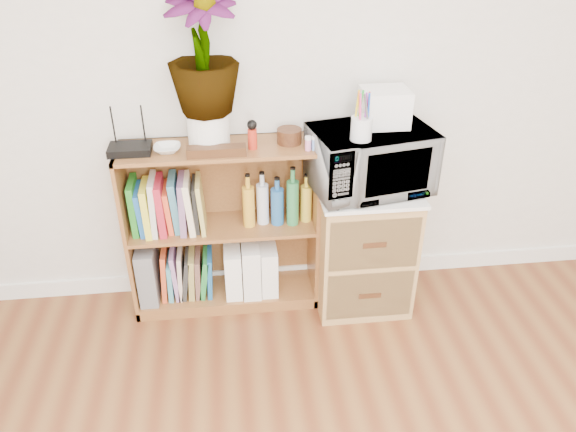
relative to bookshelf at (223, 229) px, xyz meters
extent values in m
cube|color=white|center=(0.35, 0.14, -0.42)|extent=(4.00, 0.02, 0.10)
cube|color=brown|center=(0.00, 0.00, 0.00)|extent=(1.00, 0.30, 0.95)
cube|color=#9E7542|center=(0.75, -0.08, -0.12)|extent=(0.50, 0.45, 0.70)
imported|color=white|center=(0.75, -0.08, 0.40)|extent=(0.64, 0.49, 0.32)
cylinder|color=silver|center=(0.67, -0.20, 0.62)|extent=(0.10, 0.10, 0.11)
cube|color=white|center=(0.82, -0.03, 0.65)|extent=(0.23, 0.19, 0.18)
cube|color=black|center=(-0.42, -0.02, 0.49)|extent=(0.20, 0.14, 0.04)
imported|color=silver|center=(-0.24, -0.03, 0.49)|extent=(0.13, 0.13, 0.03)
cylinder|color=white|center=(-0.04, 0.02, 0.56)|extent=(0.20, 0.20, 0.17)
imported|color=#2F6829|center=(-0.04, 0.02, 0.94)|extent=(0.33, 0.33, 0.59)
cube|color=#3C2510|center=(0.00, -0.10, 0.50)|extent=(0.28, 0.07, 0.04)
cylinder|color=#B62716|center=(0.17, -0.04, 0.53)|extent=(0.04, 0.04, 0.10)
cylinder|color=#33170E|center=(0.36, 0.01, 0.51)|extent=(0.12, 0.12, 0.07)
cube|color=pink|center=(0.47, -0.09, 0.50)|extent=(0.11, 0.04, 0.05)
cube|color=slate|center=(-0.42, 0.00, -0.24)|extent=(0.10, 0.26, 0.33)
cube|color=white|center=(0.04, -0.01, -0.26)|extent=(0.09, 0.23, 0.29)
cube|color=white|center=(0.14, -0.01, -0.25)|extent=(0.10, 0.25, 0.31)
cube|color=white|center=(0.24, -0.01, -0.26)|extent=(0.09, 0.23, 0.28)
cube|color=#238323|center=(-0.44, 0.00, 0.16)|extent=(0.03, 0.20, 0.28)
cube|color=#1C57A9|center=(-0.41, 0.00, 0.15)|extent=(0.04, 0.20, 0.24)
cube|color=yellow|center=(-0.38, 0.00, 0.16)|extent=(0.04, 0.20, 0.27)
cube|color=silver|center=(-0.34, 0.00, 0.18)|extent=(0.04, 0.20, 0.30)
cube|color=#B11E32|center=(-0.31, 0.00, 0.17)|extent=(0.04, 0.20, 0.29)
cube|color=#F3522A|center=(-0.27, 0.00, 0.14)|extent=(0.04, 0.20, 0.23)
cube|color=teal|center=(-0.24, 0.00, 0.17)|extent=(0.05, 0.20, 0.29)
cube|color=slate|center=(-0.20, 0.00, 0.17)|extent=(0.04, 0.20, 0.29)
cube|color=beige|center=(-0.16, 0.00, 0.17)|extent=(0.05, 0.20, 0.29)
cube|color=black|center=(-0.13, 0.00, 0.15)|extent=(0.02, 0.20, 0.26)
cube|color=tan|center=(-0.10, 0.00, 0.17)|extent=(0.04, 0.20, 0.28)
cylinder|color=gold|center=(0.14, 0.00, 0.17)|extent=(0.06, 0.06, 0.29)
cylinder|color=silver|center=(0.21, 0.00, 0.17)|extent=(0.06, 0.06, 0.29)
cylinder|color=#215A9D|center=(0.29, 0.00, 0.16)|extent=(0.07, 0.07, 0.26)
cylinder|color=#2E8046|center=(0.37, 0.00, 0.19)|extent=(0.06, 0.06, 0.32)
cylinder|color=gold|center=(0.45, 0.00, 0.16)|extent=(0.06, 0.06, 0.26)
cube|color=#D04B24|center=(-0.34, 0.00, -0.26)|extent=(0.04, 0.19, 0.29)
cube|color=teal|center=(-0.31, 0.00, -0.29)|extent=(0.03, 0.19, 0.23)
cube|color=#9B6FA7|center=(-0.28, 0.00, -0.26)|extent=(0.04, 0.19, 0.29)
cube|color=beige|center=(-0.25, 0.00, -0.27)|extent=(0.03, 0.19, 0.28)
cube|color=#2A2A2A|center=(-0.22, 0.00, -0.28)|extent=(0.06, 0.19, 0.25)
cube|color=olive|center=(-0.19, 0.00, -0.28)|extent=(0.05, 0.19, 0.26)
cube|color=brown|center=(-0.16, 0.00, -0.28)|extent=(0.04, 0.19, 0.25)
cube|color=#217C34|center=(-0.12, 0.00, -0.28)|extent=(0.07, 0.19, 0.24)
cube|color=#17558D|center=(-0.09, 0.00, -0.28)|extent=(0.04, 0.19, 0.25)
camera|label=1|loc=(0.05, -2.56, 1.60)|focal=35.00mm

